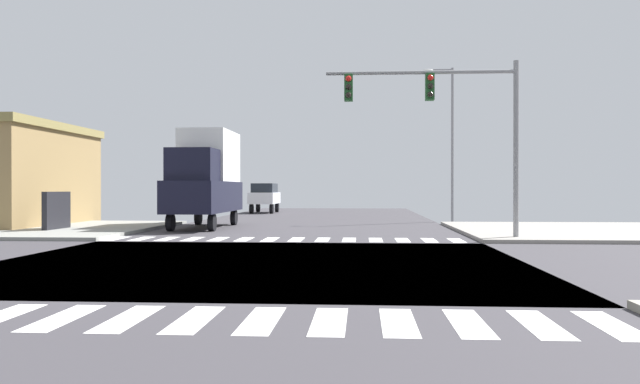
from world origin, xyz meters
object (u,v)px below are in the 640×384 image
object	(u,v)px
street_lamp	(449,131)
suv_crossing_1	(265,195)
box_truck_queued_1	(206,176)
traffic_signal_mast	(442,108)

from	to	relation	value
street_lamp	suv_crossing_1	distance (m)	18.28
street_lamp	box_truck_queued_1	distance (m)	14.66
suv_crossing_1	street_lamp	bearing A→B (deg)	135.85
traffic_signal_mast	suv_crossing_1	size ratio (longest dim) A/B	1.56
box_truck_queued_1	street_lamp	bearing A→B (deg)	-152.85
traffic_signal_mast	box_truck_queued_1	world-z (taller)	traffic_signal_mast
box_truck_queued_1	traffic_signal_mast	bearing A→B (deg)	147.26
street_lamp	box_truck_queued_1	size ratio (longest dim) A/B	1.25
traffic_signal_mast	suv_crossing_1	distance (m)	28.25
street_lamp	suv_crossing_1	xyz separation A→B (m)	(-12.81, 12.43, -3.92)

